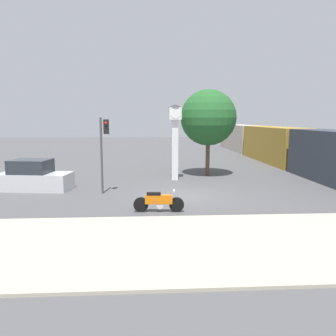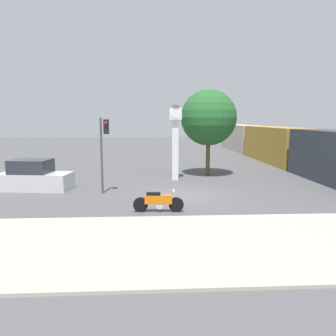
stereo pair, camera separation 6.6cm
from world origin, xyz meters
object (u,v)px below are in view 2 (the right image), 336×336
clock_tower (175,131)px  street_tree (209,118)px  traffic_light (104,142)px  motorcycle (158,201)px  freight_train (275,144)px  parked_car (34,177)px

clock_tower → street_tree: 3.19m
street_tree → traffic_light: bearing=-140.3°
motorcycle → street_tree: street_tree is taller
traffic_light → street_tree: 8.99m
freight_train → traffic_light: bearing=-138.0°
freight_train → parked_car: (-19.23, -12.19, -0.95)m
motorcycle → street_tree: (3.94, 9.63, 3.77)m
clock_tower → traffic_light: (-4.27, -4.03, -0.44)m
traffic_light → parked_car: traffic_light is taller
motorcycle → parked_car: 8.89m
motorcycle → clock_tower: clock_tower is taller
parked_car → traffic_light: bearing=-7.7°
motorcycle → traffic_light: bearing=129.3°
motorcycle → clock_tower: (1.37, 7.97, 2.87)m
freight_train → parked_car: bearing=-147.6°
clock_tower → traffic_light: size_ratio=1.21×
motorcycle → street_tree: bearing=70.8°
freight_train → street_tree: size_ratio=5.79×
freight_train → traffic_light: size_ratio=8.61×
motorcycle → clock_tower: bearing=83.3°
traffic_light → motorcycle: bearing=-53.7°
clock_tower → parked_car: (-8.60, -2.81, -2.60)m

